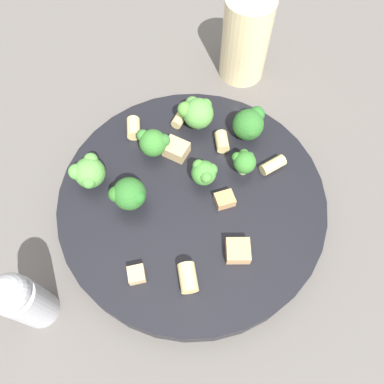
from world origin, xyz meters
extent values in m
plane|color=#5B5651|center=(0.00, 0.00, 0.00)|extent=(2.00, 2.00, 0.00)
cylinder|color=black|center=(0.00, 0.00, 0.01)|extent=(0.30, 0.30, 0.03)
cylinder|color=beige|center=(0.00, 0.00, 0.03)|extent=(0.27, 0.27, 0.01)
torus|color=black|center=(0.00, 0.00, 0.03)|extent=(0.29, 0.29, 0.00)
cylinder|color=#93B766|center=(-0.02, -0.09, 0.04)|extent=(0.01, 0.01, 0.01)
sphere|color=#569942|center=(-0.02, -0.09, 0.05)|extent=(0.04, 0.04, 0.04)
sphere|color=#53893E|center=(-0.02, -0.11, 0.06)|extent=(0.02, 0.02, 0.02)
sphere|color=#509539|center=(-0.03, -0.10, 0.06)|extent=(0.02, 0.02, 0.02)
sphere|color=#549338|center=(-0.01, -0.10, 0.06)|extent=(0.02, 0.02, 0.02)
cylinder|color=#9EC175|center=(-0.06, -0.02, 0.03)|extent=(0.01, 0.01, 0.01)
sphere|color=#387A2D|center=(-0.06, -0.02, 0.05)|extent=(0.03, 0.03, 0.03)
sphere|color=#36712A|center=(-0.06, -0.03, 0.05)|extent=(0.01, 0.01, 0.01)
sphere|color=#347B27|center=(-0.05, -0.03, 0.05)|extent=(0.01, 0.01, 0.01)
sphere|color=#37762F|center=(-0.07, -0.03, 0.05)|extent=(0.01, 0.01, 0.01)
cylinder|color=#84AD60|center=(0.11, -0.03, 0.03)|extent=(0.01, 0.01, 0.01)
sphere|color=#569942|center=(0.11, -0.03, 0.05)|extent=(0.03, 0.03, 0.03)
sphere|color=#4C933C|center=(0.11, -0.02, 0.05)|extent=(0.01, 0.01, 0.01)
sphere|color=#549E41|center=(0.12, -0.04, 0.05)|extent=(0.02, 0.02, 0.02)
sphere|color=#559740|center=(0.10, -0.05, 0.06)|extent=(0.02, 0.02, 0.02)
cylinder|color=#93B766|center=(-0.08, -0.07, 0.03)|extent=(0.01, 0.01, 0.01)
sphere|color=#2D6B28|center=(-0.08, -0.07, 0.05)|extent=(0.04, 0.04, 0.04)
sphere|color=#2F6527|center=(-0.08, -0.06, 0.05)|extent=(0.02, 0.02, 0.02)
sphere|color=#2B6D29|center=(-0.09, -0.08, 0.05)|extent=(0.02, 0.02, 0.02)
cylinder|color=#9EC175|center=(0.07, 0.00, 0.04)|extent=(0.01, 0.01, 0.01)
sphere|color=#2D6B28|center=(0.07, 0.00, 0.05)|extent=(0.04, 0.04, 0.04)
sphere|color=#2B6626|center=(0.06, 0.00, 0.05)|extent=(0.02, 0.02, 0.02)
sphere|color=#286B26|center=(0.06, 0.01, 0.06)|extent=(0.02, 0.02, 0.02)
sphere|color=#306D24|center=(0.08, 0.00, 0.06)|extent=(0.02, 0.02, 0.02)
cylinder|color=#93B766|center=(0.04, -0.06, 0.03)|extent=(0.01, 0.01, 0.01)
sphere|color=#387A2D|center=(0.04, -0.06, 0.05)|extent=(0.03, 0.03, 0.03)
sphere|color=#397A2F|center=(0.05, -0.07, 0.05)|extent=(0.01, 0.01, 0.01)
sphere|color=#336D2F|center=(0.02, -0.06, 0.05)|extent=(0.01, 0.01, 0.01)
cylinder|color=#93B766|center=(-0.02, -0.02, 0.03)|extent=(0.01, 0.01, 0.01)
sphere|color=#478E38|center=(-0.02, -0.02, 0.05)|extent=(0.03, 0.03, 0.03)
sphere|color=#448536|center=(-0.02, -0.02, 0.05)|extent=(0.01, 0.01, 0.01)
sphere|color=#4A9237|center=(-0.01, -0.02, 0.05)|extent=(0.01, 0.01, 0.01)
sphere|color=#438035|center=(-0.02, -0.01, 0.05)|extent=(0.01, 0.01, 0.01)
cylinder|color=#E0C67F|center=(0.00, -0.10, 0.04)|extent=(0.02, 0.03, 0.01)
cylinder|color=#E0C67F|center=(0.06, -0.10, 0.04)|extent=(0.02, 0.03, 0.02)
cylinder|color=#E0C67F|center=(-0.05, -0.06, 0.04)|extent=(0.02, 0.02, 0.01)
cylinder|color=#E0C67F|center=(0.02, 0.09, 0.04)|extent=(0.02, 0.03, 0.02)
cylinder|color=#E0C67F|center=(-0.10, -0.02, 0.04)|extent=(0.03, 0.02, 0.01)
cube|color=tan|center=(0.01, -0.06, 0.04)|extent=(0.04, 0.03, 0.02)
cube|color=tan|center=(0.07, 0.08, 0.03)|extent=(0.02, 0.02, 0.01)
cube|color=tan|center=(-0.03, 0.01, 0.03)|extent=(0.02, 0.02, 0.01)
cube|color=tan|center=(-0.04, 0.07, 0.04)|extent=(0.03, 0.03, 0.01)
cylinder|color=beige|center=(-0.10, -0.21, 0.06)|extent=(0.06, 0.06, 0.11)
cylinder|color=beige|center=(-0.10, -0.21, 0.03)|extent=(0.06, 0.06, 0.06)
cylinder|color=#B2B2B7|center=(0.17, 0.09, 0.03)|extent=(0.04, 0.04, 0.07)
sphere|color=#B7B7BC|center=(0.17, 0.09, 0.08)|extent=(0.03, 0.03, 0.03)
camera|label=1|loc=(0.03, 0.19, 0.40)|focal=35.00mm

